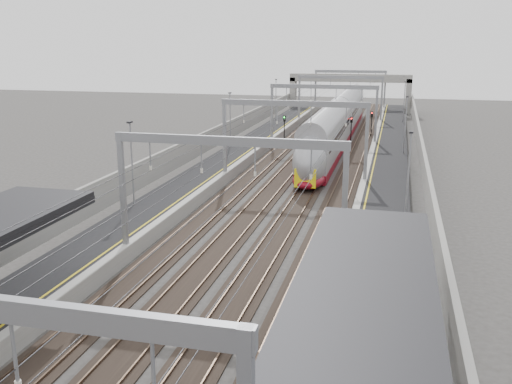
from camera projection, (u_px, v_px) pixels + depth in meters
The scene contains 11 objects.
platform_left at pixel (217, 169), 55.48m from camera, with size 4.00×120.00×1.00m, color black.
platform_right at pixel (385, 178), 51.77m from camera, with size 4.00×120.00×1.00m, color black.
tracks at pixel (298, 178), 53.74m from camera, with size 11.40×140.00×0.20m.
overhead_line at pixel (310, 106), 58.41m from camera, with size 13.00×140.00×6.60m.
overbridge at pixel (350, 83), 104.06m from camera, with size 22.00×2.20×6.90m.
wall_left at pixel (186, 156), 55.94m from camera, with size 0.30×120.00×3.20m, color gray.
wall_right at pixel (423, 168), 50.75m from camera, with size 0.30×120.00×3.20m, color gray.
train at pixel (337, 127), 70.76m from camera, with size 2.91×53.07×4.60m.
signal_green at pixel (284, 124), 72.61m from camera, with size 0.32×0.32×3.48m.
signal_red_near at pixel (351, 125), 71.42m from camera, with size 0.32×0.32×3.48m.
signal_red_far at pixel (372, 119), 77.00m from camera, with size 0.32×0.32×3.48m.
Camera 1 is at (8.65, -6.75, 12.42)m, focal length 40.00 mm.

